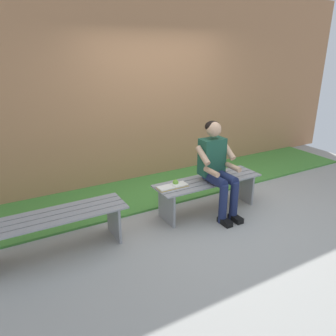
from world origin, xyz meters
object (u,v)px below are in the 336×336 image
object	(u,v)px
bench_far	(55,225)
person_seated	(217,165)
apple	(176,182)
book_open	(173,186)
bench_near	(208,187)

from	to	relation	value
bench_far	person_seated	size ratio (longest dim) A/B	1.25
bench_far	apple	size ratio (longest dim) A/B	20.72
apple	book_open	xyz separation A→B (m)	(0.07, 0.04, -0.03)
bench_far	person_seated	distance (m)	2.15
bench_far	apple	world-z (taller)	apple
bench_near	book_open	bearing A→B (deg)	-2.00
bench_near	book_open	world-z (taller)	book_open
apple	book_open	distance (m)	0.09
bench_far	bench_near	bearing A→B (deg)	180.00
bench_far	book_open	bearing A→B (deg)	-179.26
bench_near	person_seated	bearing A→B (deg)	119.48
bench_far	person_seated	bearing A→B (deg)	177.25
bench_near	apple	size ratio (longest dim) A/B	20.26
bench_far	person_seated	world-z (taller)	person_seated
bench_near	book_open	size ratio (longest dim) A/B	3.77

